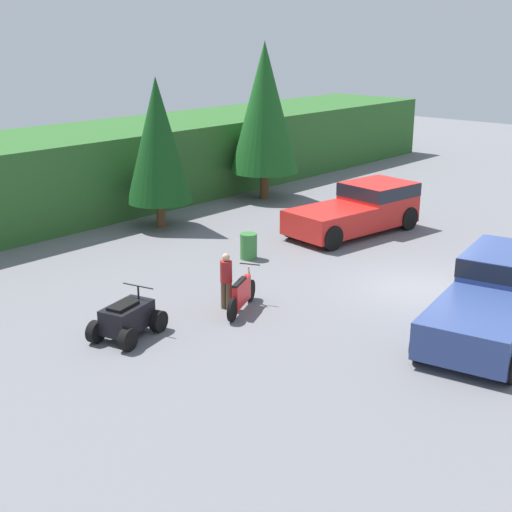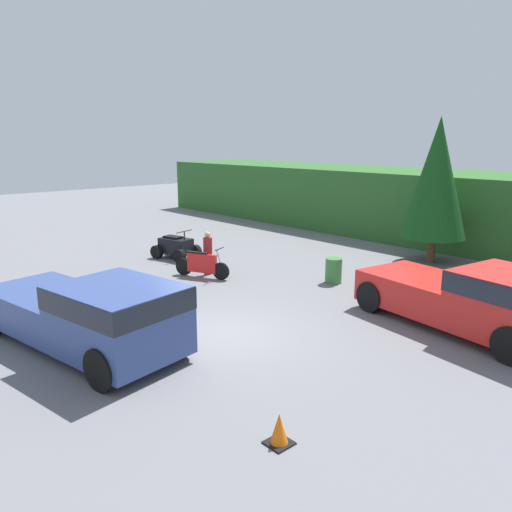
% 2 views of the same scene
% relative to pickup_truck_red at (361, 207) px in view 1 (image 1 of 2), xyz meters
% --- Properties ---
extents(ground_plane, '(80.00, 80.00, 0.00)m').
position_rel_pickup_truck_red_xyz_m(ground_plane, '(-4.25, -5.03, -0.96)').
color(ground_plane, slate).
extents(hillside_backdrop, '(44.00, 6.00, 3.35)m').
position_rel_pickup_truck_red_xyz_m(hillside_backdrop, '(-4.25, 10.97, 0.71)').
color(hillside_backdrop, '#2D6028').
rests_on(hillside_backdrop, ground_plane).
extents(tree_left, '(2.56, 2.56, 5.82)m').
position_rel_pickup_truck_red_xyz_m(tree_left, '(-4.74, 6.23, 2.46)').
color(tree_left, brown).
rests_on(tree_left, ground_plane).
extents(tree_mid_left, '(3.09, 3.09, 7.03)m').
position_rel_pickup_truck_red_xyz_m(tree_mid_left, '(1.78, 6.51, 3.17)').
color(tree_mid_left, brown).
rests_on(tree_mid_left, ground_plane).
extents(pickup_truck_red, '(5.69, 3.00, 1.80)m').
position_rel_pickup_truck_red_xyz_m(pickup_truck_red, '(0.00, 0.00, 0.00)').
color(pickup_truck_red, red).
rests_on(pickup_truck_red, ground_plane).
extents(pickup_truck_second, '(6.24, 3.26, 1.80)m').
position_rel_pickup_truck_red_xyz_m(pickup_truck_second, '(-5.47, -7.89, 0.00)').
color(pickup_truck_second, '#334784').
rests_on(pickup_truck_second, ground_plane).
extents(dirt_bike, '(2.04, 1.08, 1.15)m').
position_rel_pickup_truck_red_xyz_m(dirt_bike, '(-9.06, -2.14, -0.49)').
color(dirt_bike, black).
rests_on(dirt_bike, ground_plane).
extents(quad_atv, '(2.10, 1.62, 1.23)m').
position_rel_pickup_truck_red_xyz_m(quad_atv, '(-12.28, -1.19, -0.49)').
color(quad_atv, black).
rests_on(quad_atv, ground_plane).
extents(rider_person, '(0.37, 0.37, 1.63)m').
position_rel_pickup_truck_red_xyz_m(rider_person, '(-9.24, -1.73, -0.08)').
color(rider_person, brown).
rests_on(rider_person, ground_plane).
extents(steel_barrel, '(0.58, 0.58, 0.88)m').
position_rel_pickup_truck_red_xyz_m(steel_barrel, '(-5.43, 0.91, -0.52)').
color(steel_barrel, '#387A38').
rests_on(steel_barrel, ground_plane).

